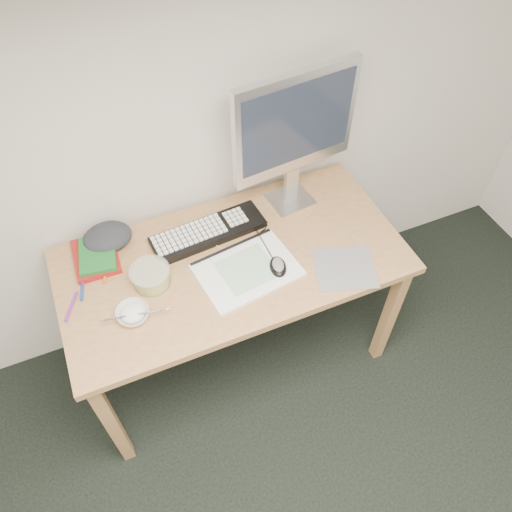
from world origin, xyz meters
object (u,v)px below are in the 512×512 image
(keyboard, at_px, (208,232))
(rice_bowl, at_px, (133,314))
(monitor, at_px, (295,127))
(sketchpad, at_px, (247,270))
(desk, at_px, (233,271))

(keyboard, distance_m, rice_bowl, 0.48)
(rice_bowl, bearing_deg, keyboard, 35.51)
(rice_bowl, bearing_deg, monitor, 22.64)
(keyboard, bearing_deg, monitor, 2.81)
(keyboard, bearing_deg, rice_bowl, -149.14)
(monitor, bearing_deg, sketchpad, -144.06)
(keyboard, height_order, monitor, monitor)
(sketchpad, height_order, keyboard, keyboard)
(desk, relative_size, sketchpad, 3.62)
(sketchpad, bearing_deg, monitor, 34.48)
(rice_bowl, bearing_deg, desk, 15.02)
(desk, relative_size, rice_bowl, 11.24)
(sketchpad, xyz_separation_m, monitor, (0.33, 0.30, 0.39))
(monitor, bearing_deg, desk, -155.27)
(sketchpad, height_order, monitor, monitor)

